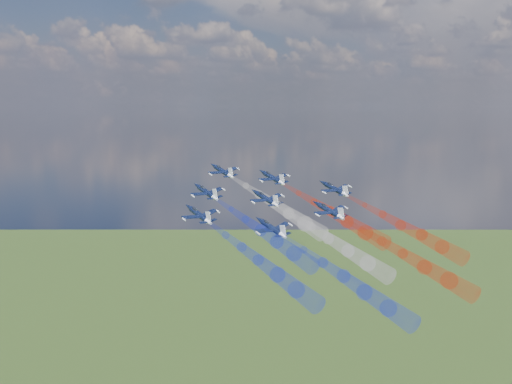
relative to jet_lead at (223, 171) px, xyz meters
The scene contains 16 objects.
jet_lead is the anchor object (origin of this frame).
trail_lead 25.09m from the jet_lead, 18.40° to the right, with size 4.15×39.19×4.15m, color silver, non-canonical shape.
jet_inner_left 16.62m from the jet_lead, 67.45° to the right, with size 9.96×12.45×3.32m, color black, non-canonical shape.
trail_inner_left 38.35m from the jet_lead, 37.68° to the right, with size 4.15×39.19×4.15m, color #182CD2, non-canonical shape.
jet_inner_right 14.97m from the jet_lead, 22.68° to the left, with size 9.96×12.45×3.32m, color black, non-canonical shape.
trail_inner_right 37.66m from the jet_lead, ahead, with size 4.15×39.19×4.15m, color red, non-canonical shape.
jet_outer_left 33.19m from the jet_lead, 62.08° to the right, with size 9.96×12.45×3.32m, color black, non-canonical shape.
trail_outer_left 54.42m from the jet_lead, 43.53° to the right, with size 4.15×39.19×4.15m, color #182CD2, non-canonical shape.
jet_center_third 23.48m from the jet_lead, 22.28° to the right, with size 9.96×12.45×3.32m, color black, non-canonical shape.
trail_center_third 48.54m from the jet_lead, 20.28° to the right, with size 4.15×39.19×4.15m, color silver, non-canonical shape.
jet_outer_right 32.99m from the jet_lead, 21.46° to the left, with size 9.96×12.45×3.32m, color black, non-canonical shape.
trail_outer_right 54.69m from the jet_lead, ahead, with size 4.15×39.19×4.15m, color red, non-canonical shape.
jet_rear_left 39.35m from the jet_lead, 34.05° to the right, with size 9.96×12.45×3.32m, color black, non-canonical shape.
trail_rear_left 63.91m from the jet_lead, 27.97° to the right, with size 4.15×39.19×4.15m, color #182CD2, non-canonical shape.
jet_rear_right 38.61m from the jet_lead, ahead, with size 9.96×12.45×3.32m, color black, non-canonical shape.
trail_rear_right 63.35m from the jet_lead, 11.06° to the right, with size 4.15×39.19×4.15m, color red, non-canonical shape.
Camera 1 is at (103.03, -151.78, 192.43)m, focal length 44.56 mm.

